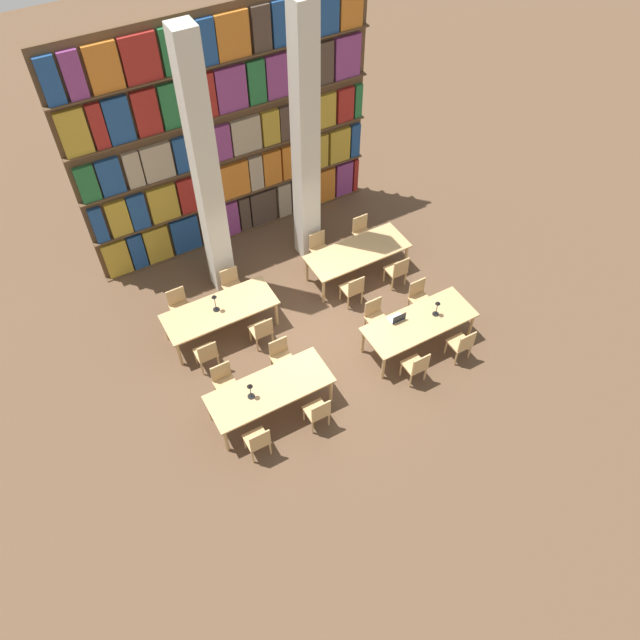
% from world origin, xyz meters
% --- Properties ---
extents(ground_plane, '(40.00, 40.00, 0.00)m').
position_xyz_m(ground_plane, '(0.00, 0.00, 0.00)').
color(ground_plane, brown).
extents(bookshelf_bank, '(6.93, 0.35, 5.50)m').
position_xyz_m(bookshelf_bank, '(0.00, 3.97, 2.67)').
color(bookshelf_bank, brown).
rests_on(bookshelf_bank, ground_plane).
extents(pillar_left, '(0.46, 0.46, 6.00)m').
position_xyz_m(pillar_left, '(-1.11, 2.46, 3.00)').
color(pillar_left, beige).
rests_on(pillar_left, ground_plane).
extents(pillar_center, '(0.46, 0.46, 6.00)m').
position_xyz_m(pillar_center, '(1.11, 2.46, 3.00)').
color(pillar_center, beige).
rests_on(pillar_center, ground_plane).
extents(reading_table_0, '(2.39, 0.94, 0.73)m').
position_xyz_m(reading_table_0, '(-1.69, -1.18, 0.67)').
color(reading_table_0, tan).
rests_on(reading_table_0, ground_plane).
extents(chair_0, '(0.42, 0.40, 0.87)m').
position_xyz_m(chair_0, '(-2.32, -1.93, 0.47)').
color(chair_0, tan).
rests_on(chair_0, ground_plane).
extents(chair_1, '(0.42, 0.40, 0.87)m').
position_xyz_m(chair_1, '(-2.32, -0.43, 0.47)').
color(chair_1, tan).
rests_on(chair_1, ground_plane).
extents(chair_2, '(0.42, 0.40, 0.87)m').
position_xyz_m(chair_2, '(-1.07, -1.93, 0.47)').
color(chair_2, tan).
rests_on(chair_2, ground_plane).
extents(chair_3, '(0.42, 0.40, 0.87)m').
position_xyz_m(chair_3, '(-1.07, -0.43, 0.47)').
color(chair_3, tan).
rests_on(chair_3, ground_plane).
extents(desk_lamp_0, '(0.14, 0.14, 0.40)m').
position_xyz_m(desk_lamp_0, '(-2.07, -1.18, 1.00)').
color(desk_lamp_0, black).
rests_on(desk_lamp_0, reading_table_0).
extents(reading_table_1, '(2.39, 0.94, 0.73)m').
position_xyz_m(reading_table_1, '(1.74, -1.22, 0.67)').
color(reading_table_1, tan).
rests_on(reading_table_1, ground_plane).
extents(chair_4, '(0.42, 0.40, 0.87)m').
position_xyz_m(chair_4, '(1.16, -1.97, 0.47)').
color(chair_4, tan).
rests_on(chair_4, ground_plane).
extents(chair_5, '(0.42, 0.40, 0.87)m').
position_xyz_m(chair_5, '(1.16, -0.46, 0.47)').
color(chair_5, tan).
rests_on(chair_5, ground_plane).
extents(chair_6, '(0.42, 0.40, 0.87)m').
position_xyz_m(chair_6, '(2.30, -1.97, 0.47)').
color(chair_6, tan).
rests_on(chair_6, ground_plane).
extents(chair_7, '(0.42, 0.40, 0.87)m').
position_xyz_m(chair_7, '(2.30, -0.46, 0.47)').
color(chair_7, tan).
rests_on(chair_7, ground_plane).
extents(desk_lamp_1, '(0.14, 0.14, 0.39)m').
position_xyz_m(desk_lamp_1, '(2.14, -1.22, 1.00)').
color(desk_lamp_1, black).
rests_on(desk_lamp_1, reading_table_1).
extents(laptop, '(0.32, 0.22, 0.21)m').
position_xyz_m(laptop, '(1.36, -0.94, 0.77)').
color(laptop, silver).
rests_on(laptop, reading_table_1).
extents(reading_table_2, '(2.39, 0.94, 0.73)m').
position_xyz_m(reading_table_2, '(-1.71, 1.13, 0.67)').
color(reading_table_2, tan).
rests_on(reading_table_2, ground_plane).
extents(chair_8, '(0.42, 0.40, 0.87)m').
position_xyz_m(chair_8, '(-2.36, 0.38, 0.47)').
color(chair_8, tan).
rests_on(chair_8, ground_plane).
extents(chair_9, '(0.42, 0.40, 0.87)m').
position_xyz_m(chair_9, '(-2.36, 1.88, 0.47)').
color(chair_9, tan).
rests_on(chair_9, ground_plane).
extents(chair_10, '(0.42, 0.40, 0.87)m').
position_xyz_m(chair_10, '(-1.12, 0.38, 0.47)').
color(chair_10, tan).
rests_on(chair_10, ground_plane).
extents(chair_11, '(0.42, 0.40, 0.87)m').
position_xyz_m(chair_11, '(-1.12, 1.88, 0.47)').
color(chair_11, tan).
rests_on(chair_11, ground_plane).
extents(desk_lamp_2, '(0.14, 0.14, 0.45)m').
position_xyz_m(desk_lamp_2, '(-1.78, 1.14, 1.04)').
color(desk_lamp_2, black).
rests_on(desk_lamp_2, reading_table_2).
extents(reading_table_3, '(2.39, 0.94, 0.73)m').
position_xyz_m(reading_table_3, '(1.74, 1.21, 0.67)').
color(reading_table_3, tan).
rests_on(reading_table_3, ground_plane).
extents(chair_12, '(0.42, 0.40, 0.87)m').
position_xyz_m(chair_12, '(1.16, 0.46, 0.47)').
color(chair_12, tan).
rests_on(chair_12, ground_plane).
extents(chair_13, '(0.42, 0.40, 0.87)m').
position_xyz_m(chair_13, '(1.16, 1.96, 0.47)').
color(chair_13, tan).
rests_on(chair_13, ground_plane).
extents(chair_14, '(0.42, 0.40, 0.87)m').
position_xyz_m(chair_14, '(2.35, 0.46, 0.47)').
color(chair_14, tan).
rests_on(chair_14, ground_plane).
extents(chair_15, '(0.42, 0.40, 0.87)m').
position_xyz_m(chair_15, '(2.35, 1.96, 0.47)').
color(chair_15, tan).
rests_on(chair_15, ground_plane).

